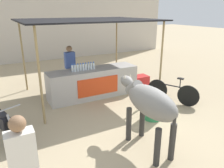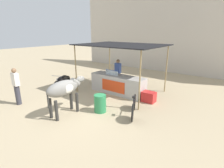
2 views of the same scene
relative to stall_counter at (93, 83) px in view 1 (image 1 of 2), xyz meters
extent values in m
plane|color=tan|center=(0.00, -2.20, -0.48)|extent=(60.00, 60.00, 0.00)
cube|color=#B2ADA8|center=(0.00, 0.00, 0.00)|extent=(3.00, 0.80, 0.96)
cube|color=red|center=(0.00, -0.41, 0.00)|extent=(1.40, 0.02, 0.58)
cube|color=black|center=(0.00, 0.30, 2.01)|extent=(4.20, 3.20, 0.04)
cylinder|color=#997F51|center=(-1.89, -1.14, 0.77)|extent=(0.06, 0.06, 2.49)
cylinder|color=#997F51|center=(1.89, -1.14, 0.77)|extent=(0.06, 0.06, 2.49)
cylinder|color=#997F51|center=(-1.89, 1.74, 0.77)|extent=(0.06, 0.06, 2.49)
cylinder|color=#997F51|center=(1.89, 1.74, 0.77)|extent=(0.06, 0.06, 2.49)
cylinder|color=silver|center=(-0.71, -0.05, 0.59)|extent=(0.07, 0.07, 0.22)
cylinder|color=blue|center=(-0.71, -0.05, 0.71)|extent=(0.04, 0.04, 0.03)
cylinder|color=silver|center=(-0.62, -0.05, 0.59)|extent=(0.07, 0.07, 0.22)
cylinder|color=blue|center=(-0.62, -0.05, 0.71)|extent=(0.04, 0.04, 0.03)
cylinder|color=silver|center=(-0.53, -0.05, 0.59)|extent=(0.07, 0.07, 0.22)
cylinder|color=blue|center=(-0.53, -0.05, 0.71)|extent=(0.04, 0.04, 0.03)
cylinder|color=silver|center=(-0.44, -0.05, 0.59)|extent=(0.07, 0.07, 0.22)
cylinder|color=blue|center=(-0.44, -0.05, 0.71)|extent=(0.04, 0.04, 0.03)
cylinder|color=silver|center=(-0.35, -0.05, 0.59)|extent=(0.07, 0.07, 0.22)
cylinder|color=blue|center=(-0.35, -0.05, 0.71)|extent=(0.04, 0.04, 0.03)
cylinder|color=silver|center=(-0.26, -0.05, 0.59)|extent=(0.07, 0.07, 0.22)
cylinder|color=blue|center=(-0.26, -0.05, 0.71)|extent=(0.04, 0.04, 0.03)
cylinder|color=silver|center=(-0.17, -0.05, 0.59)|extent=(0.07, 0.07, 0.22)
cylinder|color=blue|center=(-0.17, -0.05, 0.71)|extent=(0.04, 0.04, 0.03)
cylinder|color=silver|center=(-0.08, -0.05, 0.59)|extent=(0.07, 0.07, 0.22)
cylinder|color=blue|center=(-0.08, -0.05, 0.71)|extent=(0.04, 0.04, 0.03)
cylinder|color=silver|center=(0.01, -0.05, 0.59)|extent=(0.07, 0.07, 0.22)
cylinder|color=blue|center=(0.01, -0.05, 0.71)|extent=(0.04, 0.04, 0.03)
cylinder|color=#383842|center=(-0.52, 0.75, -0.04)|extent=(0.22, 0.22, 0.88)
cube|color=#3F59A5|center=(-0.52, 0.75, 0.68)|extent=(0.34, 0.20, 0.56)
sphere|color=#8C6647|center=(-0.52, 0.75, 1.07)|extent=(0.20, 0.20, 0.20)
cube|color=red|center=(1.84, -0.10, -0.24)|extent=(0.60, 0.44, 0.48)
cylinder|color=#2D8C51|center=(0.74, -2.24, -0.12)|extent=(0.49, 0.49, 0.72)
ellipsoid|color=gray|center=(-0.21, -3.28, 0.60)|extent=(0.53, 1.40, 0.60)
cylinder|color=#302F2D|center=(-0.39, -2.79, -0.09)|extent=(0.12, 0.12, 0.78)
cylinder|color=#302F2D|center=(-0.02, -2.79, -0.09)|extent=(0.12, 0.12, 0.78)
cylinder|color=#302F2D|center=(-0.39, -3.77, -0.09)|extent=(0.12, 0.12, 0.78)
cylinder|color=#302F2D|center=(-0.03, -3.77, -0.09)|extent=(0.12, 0.12, 0.78)
cylinder|color=gray|center=(-0.20, -2.69, 0.71)|extent=(0.24, 0.45, 0.41)
ellipsoid|color=gray|center=(-0.20, -2.39, 0.77)|extent=(0.22, 0.44, 0.26)
cone|color=beige|center=(-0.27, -2.41, 0.91)|extent=(0.05, 0.05, 0.10)
cone|color=beige|center=(-0.13, -2.41, 0.91)|extent=(0.05, 0.05, 0.10)
cylinder|color=#302F2D|center=(-0.21, -3.95, 0.33)|extent=(0.06, 0.06, 0.60)
ellipsoid|color=silver|center=(0.02, -3.18, 0.60)|extent=(0.10, 0.44, 0.32)
cylinder|color=black|center=(-2.68, -1.85, -0.18)|extent=(0.32, 0.58, 0.60)
ellipsoid|color=black|center=(-2.84, -1.50, 0.16)|extent=(0.33, 0.41, 0.20)
cylinder|color=#99999E|center=(-2.70, -1.80, 0.40)|extent=(0.52, 0.25, 0.03)
cylinder|color=#99999E|center=(-2.69, -1.83, 0.02)|extent=(0.13, 0.21, 0.49)
cylinder|color=black|center=(1.75, -1.22, -0.15)|extent=(0.32, 0.61, 0.66)
cylinder|color=black|center=(2.18, -2.12, -0.15)|extent=(0.32, 0.61, 0.66)
cylinder|color=black|center=(1.96, -1.67, 0.07)|extent=(0.40, 0.78, 0.04)
cylinder|color=black|center=(2.06, -1.87, 0.19)|extent=(0.03, 0.03, 0.28)
cube|color=black|center=(2.06, -1.87, 0.35)|extent=(0.17, 0.21, 0.04)
cube|color=silver|center=(-2.66, -3.89, 0.68)|extent=(0.34, 0.20, 0.56)
sphere|color=#8C6647|center=(-2.66, -3.89, 1.07)|extent=(0.20, 0.20, 0.20)
camera|label=1|loc=(-2.77, -6.38, 2.32)|focal=35.00mm
camera|label=2|loc=(5.06, -7.13, 2.68)|focal=28.00mm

